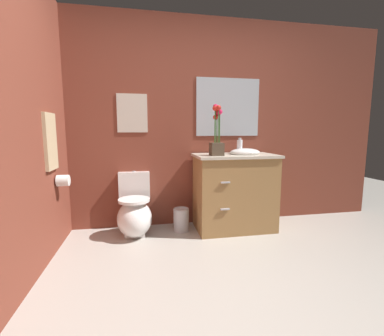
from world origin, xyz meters
name	(u,v)px	position (x,y,z in m)	size (l,w,h in m)	color
ground_plane	(248,314)	(0.00, 0.00, 0.00)	(9.81, 9.81, 0.00)	#B2ADA3
wall_back	(209,124)	(0.20, 1.79, 1.25)	(4.58, 0.05, 2.50)	brown
wall_left	(10,118)	(-1.50, 0.53, 1.25)	(0.05, 4.94, 2.50)	brown
toilet	(135,214)	(-0.73, 1.49, 0.24)	(0.38, 0.59, 0.69)	white
vanity_cabinet	(235,191)	(0.43, 1.46, 0.46)	(0.94, 0.56, 1.07)	#9E7242
flower_vase	(217,136)	(0.18, 1.37, 1.11)	(0.14, 0.14, 0.56)	#4C3D2D
soap_bottle	(240,146)	(0.51, 1.56, 0.98)	(0.07, 0.07, 0.19)	white
trash_bin	(181,220)	(-0.21, 1.49, 0.14)	(0.18, 0.18, 0.27)	#B7B7BC
wall_poster	(132,113)	(-0.73, 1.76, 1.36)	(0.35, 0.01, 0.44)	beige
wall_mirror	(228,107)	(0.43, 1.76, 1.45)	(0.80, 0.01, 0.70)	#B2BCC6
hanging_towel	(50,142)	(-1.46, 1.18, 1.06)	(0.03, 0.28, 0.52)	tan
toilet_paper_roll	(63,180)	(-1.40, 1.29, 0.68)	(0.11, 0.11, 0.11)	white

